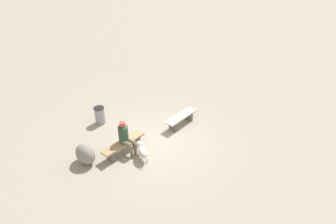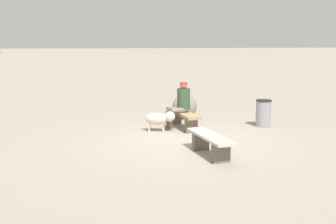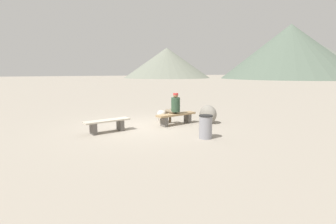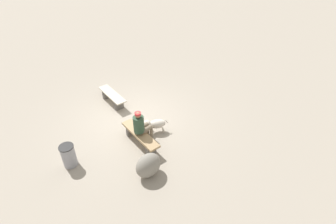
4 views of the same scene
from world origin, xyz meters
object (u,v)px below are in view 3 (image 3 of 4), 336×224
seated_person (174,106)px  trash_bin (206,127)px  bench_right (176,117)px  boulder (208,114)px  dog (161,114)px  bench_left (107,124)px

seated_person → trash_bin: (-0.06, -2.36, -0.37)m
bench_right → seated_person: size_ratio=1.39×
bench_right → boulder: size_ratio=2.24×
seated_person → dog: 0.79m
bench_right → boulder: 1.37m
dog → boulder: boulder is taller
bench_left → seated_person: seated_person is taller
trash_bin → boulder: bearing=53.8°
dog → boulder: size_ratio=1.09×
dog → trash_bin: 2.99m
dog → seated_person: bearing=39.7°
seated_person → trash_bin: bearing=-108.7°
seated_person → bench_left: bearing=166.0°
seated_person → boulder: (1.40, -0.37, -0.37)m
bench_right → boulder: boulder is taller
bench_left → bench_right: bench_right is taller
bench_right → trash_bin: size_ratio=2.37×
seated_person → boulder: 1.49m
seated_person → dog: bearing=97.6°
bench_right → dog: dog is taller
bench_left → dog: bearing=6.7°
seated_person → dog: seated_person is taller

